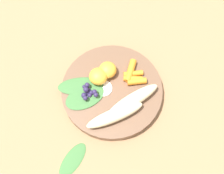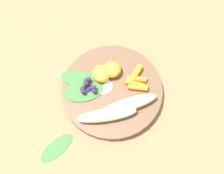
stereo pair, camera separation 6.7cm
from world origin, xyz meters
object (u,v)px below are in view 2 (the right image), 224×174
Objects in this scene: orange_segment_near at (101,74)px; kale_leaf_stray at (57,148)px; bowl at (112,90)px; banana_peeled_right at (107,115)px; banana_peeled_left at (129,104)px.

orange_segment_near is 0.51× the size of kale_leaf_stray.
orange_segment_near is 0.22m from kale_leaf_stray.
bowl is 1.79× the size of banana_peeled_right.
bowl is at bearing -175.21° from kale_leaf_stray.
orange_segment_near reaches higher than banana_peeled_right.
banana_peeled_right is at bearing -38.78° from bowl.
banana_peeled_left is 0.11m from orange_segment_near.
bowl is 0.08m from banana_peeled_right.
banana_peeled_right is at bearing 167.47° from kale_leaf_stray.
banana_peeled_right is 3.04× the size of orange_segment_near.
banana_peeled_left is 3.04× the size of orange_segment_near.
orange_segment_near reaches higher than bowl.
banana_peeled_right is 0.15m from kale_leaf_stray.
bowl is at bearing 71.82° from banana_peeled_right.
banana_peeled_right is at bearing -21.79° from orange_segment_near.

